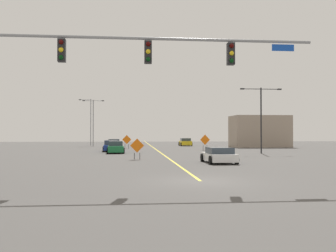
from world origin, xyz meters
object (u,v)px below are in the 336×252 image
Objects in this scene: car_green_distant at (116,147)px; car_white_far at (219,155)px; construction_sign_right_shoulder at (205,140)px; car_blue_approaching at (111,146)px; street_lamp_mid_left at (261,113)px; car_black_passing at (114,144)px; car_yellow_mid at (185,142)px; street_lamp_near_left at (93,119)px; construction_sign_left_shoulder at (137,146)px; street_lamp_far_left at (90,120)px; construction_sign_left_lane at (127,140)px; traffic_signal_assembly at (103,62)px.

car_green_distant is 17.28m from car_white_far.
car_blue_approaching is at bearing -171.56° from construction_sign_right_shoulder.
car_black_passing is (-17.28, 18.58, -3.88)m from street_lamp_mid_left.
car_yellow_mid is at bearing 90.81° from construction_sign_right_shoulder.
street_lamp_near_left is 8.23m from car_black_passing.
car_black_passing is (-3.32, 26.88, -0.48)m from construction_sign_left_shoulder.
street_lamp_far_left is 36.75m from street_lamp_mid_left.
street_lamp_near_left is at bearing 102.41° from construction_sign_left_shoulder.
street_lamp_near_left is at bearing 135.65° from construction_sign_right_shoulder.
street_lamp_mid_left is at bearing -21.23° from car_blue_approaching.
construction_sign_left_lane is 0.49× the size of car_white_far.
street_lamp_near_left is 39.80m from car_white_far.
construction_sign_left_shoulder is at bearing -77.57° from car_green_distant.
street_lamp_near_left reaches higher than car_blue_approaching.
street_lamp_mid_left is 16.59m from construction_sign_left_shoulder.
construction_sign_right_shoulder is 0.45× the size of car_blue_approaching.
car_green_distant is at bearing -80.04° from car_blue_approaching.
street_lamp_far_left is at bearing 168.12° from car_yellow_mid.
street_lamp_far_left reaches higher than car_yellow_mid.
street_lamp_mid_left reaches higher than car_yellow_mid.
street_lamp_near_left reaches higher than car_black_passing.
traffic_signal_assembly is at bearing -90.68° from construction_sign_left_lane.
street_lamp_mid_left is 10.21m from construction_sign_right_shoulder.
construction_sign_left_shoulder is at bearing 83.44° from traffic_signal_assembly.
street_lamp_far_left reaches higher than street_lamp_mid_left.
construction_sign_right_shoulder is 19.13m from construction_sign_left_shoulder.
construction_sign_left_shoulder is 27.09m from car_black_passing.
street_lamp_mid_left is 18.70m from car_blue_approaching.
construction_sign_left_lane reaches higher than car_blue_approaching.
car_green_distant reaches higher than car_white_far.
car_yellow_mid is at bearing 85.80° from car_white_far.
car_black_passing is at bearing 92.20° from traffic_signal_assembly.
construction_sign_left_lane reaches higher than car_green_distant.
car_yellow_mid is (10.25, 11.47, -0.60)m from construction_sign_left_lane.
construction_sign_left_lane is at bearing 105.50° from car_white_far.
street_lamp_far_left is 1.17× the size of street_lamp_mid_left.
traffic_signal_assembly is 37.58m from construction_sign_left_lane.
street_lamp_mid_left is 25.67m from car_black_passing.
traffic_signal_assembly is 3.77× the size of car_yellow_mid.
car_yellow_mid is at bearing 101.03° from street_lamp_mid_left.
car_green_distant is at bearing 119.47° from car_white_far.
car_yellow_mid is (10.69, 48.80, -4.90)m from traffic_signal_assembly.
car_yellow_mid is at bearing 77.64° from traffic_signal_assembly.
construction_sign_left_lane is 0.48× the size of car_black_passing.
street_lamp_near_left is 33.81m from construction_sign_left_shoulder.
traffic_signal_assembly is at bearing -102.36° from car_yellow_mid.
street_lamp_mid_left is 3.69× the size of construction_sign_left_lane.
traffic_signal_assembly is 42.13m from car_black_passing.
construction_sign_right_shoulder is 16.13m from car_black_passing.
traffic_signal_assembly is 30.29m from car_blue_approaching.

